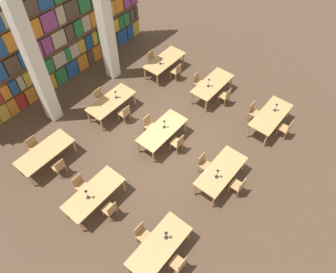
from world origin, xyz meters
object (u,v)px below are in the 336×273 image
(chair_15, at_px, (100,97))
(chair_17, at_px, (153,59))
(reading_table_2, at_px, (271,116))
(chair_8, at_px, (178,143))
(desk_lamp_4, at_px, (164,122))
(reading_table_8, at_px, (165,61))
(chair_4, at_px, (286,128))
(reading_table_3, at_px, (94,194))
(chair_6, at_px, (110,210))
(reading_table_5, at_px, (212,85))
(chair_1, at_px, (142,234))
(chair_11, at_px, (198,82))
(reading_table_6, at_px, (45,153))
(chair_3, at_px, (204,163))
(chair_0, at_px, (179,264))
(reading_table_0, at_px, (159,247))
(reading_table_1, at_px, (221,172))
(chair_9, at_px, (149,125))
(reading_table_7, at_px, (111,102))
(pillar_left, at_px, (34,61))
(chair_5, at_px, (253,111))
(desk_lamp_0, at_px, (166,234))
(chair_10, at_px, (225,96))
(desk_lamp_5, at_px, (209,81))
(desk_lamp_2, at_px, (276,106))
(chair_12, at_px, (59,167))
(desk_lamp_1, at_px, (218,172))
(chair_7, at_px, (81,185))
(desk_lamp_7, at_px, (160,59))
(chair_2, at_px, (238,186))
(chair_16, at_px, (177,71))
(pillar_center, at_px, (105,19))
(desk_lamp_6, at_px, (116,93))
(chair_14, at_px, (125,113))
(reading_table_4, at_px, (162,131))

(chair_15, xyz_separation_m, chair_17, (3.55, 0.00, 0.00))
(reading_table_2, bearing_deg, chair_8, 147.11)
(desk_lamp_4, distance_m, reading_table_8, 4.31)
(chair_4, height_order, reading_table_3, chair_4)
(chair_6, xyz_separation_m, reading_table_5, (7.18, 0.76, 0.21))
(chair_1, bearing_deg, chair_11, -157.61)
(reading_table_6, bearing_deg, reading_table_3, -90.84)
(chair_3, xyz_separation_m, reading_table_5, (3.64, 2.11, 0.21))
(chair_0, relative_size, reading_table_3, 0.40)
(reading_table_3, bearing_deg, reading_table_0, -89.40)
(reading_table_1, distance_m, chair_9, 3.64)
(reading_table_1, height_order, reading_table_7, same)
(pillar_left, xyz_separation_m, chair_5, (5.31, -6.79, -2.52))
(desk_lamp_0, relative_size, reading_table_3, 0.19)
(chair_0, relative_size, reading_table_7, 0.40)
(chair_10, bearing_deg, desk_lamp_5, 106.39)
(chair_4, distance_m, desk_lamp_2, 1.00)
(chair_6, height_order, desk_lamp_5, desk_lamp_5)
(pillar_left, distance_m, chair_0, 8.81)
(chair_12, bearing_deg, desk_lamp_2, -33.62)
(desk_lamp_1, height_order, chair_7, desk_lamp_1)
(chair_4, bearing_deg, chair_6, 157.39)
(desk_lamp_7, bearing_deg, chair_2, -116.89)
(chair_7, relative_size, chair_15, 1.00)
(pillar_left, xyz_separation_m, chair_16, (5.32, -2.61, -2.52))
(pillar_center, height_order, chair_11, pillar_center)
(reading_table_0, xyz_separation_m, desk_lamp_6, (3.77, 5.61, 0.34))
(desk_lamp_4, height_order, reading_table_6, desk_lamp_4)
(desk_lamp_6, bearing_deg, chair_12, -169.16)
(chair_5, bearing_deg, chair_14, -49.77)
(chair_6, bearing_deg, reading_table_5, 6.05)
(pillar_center, xyz_separation_m, chair_9, (-1.68, -3.84, -2.52))
(reading_table_7, bearing_deg, chair_8, -86.95)
(chair_1, xyz_separation_m, chair_3, (3.49, 0.05, 0.00))
(chair_8, height_order, reading_table_7, chair_8)
(chair_1, bearing_deg, desk_lamp_0, 111.86)
(chair_12, bearing_deg, pillar_left, 56.32)
(chair_2, bearing_deg, chair_15, 90.01)
(desk_lamp_0, distance_m, chair_10, 7.14)
(desk_lamp_6, bearing_deg, chair_10, -45.94)
(pillar_center, distance_m, desk_lamp_7, 3.06)
(reading_table_6, bearing_deg, desk_lamp_2, -37.54)
(desk_lamp_1, relative_size, chair_5, 0.53)
(desk_lamp_1, height_order, reading_table_7, desk_lamp_1)
(chair_12, bearing_deg, chair_5, -30.58)
(chair_9, bearing_deg, chair_10, 156.19)
(chair_1, bearing_deg, chair_3, -179.21)
(chair_15, bearing_deg, desk_lamp_2, 121.07)
(reading_table_4, bearing_deg, chair_15, 91.87)
(desk_lamp_5, distance_m, reading_table_7, 4.35)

